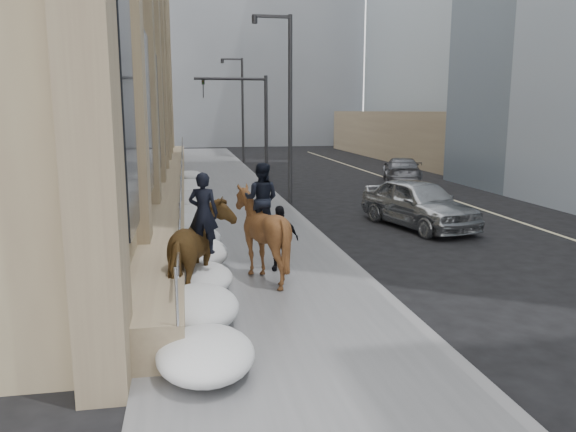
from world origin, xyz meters
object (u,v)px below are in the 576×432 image
object	(u,v)px
car_grey	(402,170)
mounted_horse_left	(201,249)
mounted_horse_right	(261,230)
pedestrian	(279,238)
car_silver	(418,203)

from	to	relation	value
car_grey	mounted_horse_left	bearing A→B (deg)	75.17
mounted_horse_left	mounted_horse_right	size ratio (longest dim) A/B	0.98
car_grey	pedestrian	bearing A→B (deg)	77.14
mounted_horse_left	car_grey	world-z (taller)	mounted_horse_left
pedestrian	car_silver	distance (m)	7.56
mounted_horse_right	car_grey	bearing A→B (deg)	-99.68
mounted_horse_left	car_grey	xyz separation A→B (m)	(11.88, 18.65, -0.48)
pedestrian	car_silver	size ratio (longest dim) A/B	0.32
pedestrian	car_grey	distance (m)	19.50
pedestrian	car_silver	bearing A→B (deg)	58.79
car_grey	mounted_horse_right	bearing A→B (deg)	76.68
mounted_horse_left	car_silver	distance (m)	10.27
mounted_horse_right	car_grey	distance (m)	20.29
mounted_horse_right	pedestrian	bearing A→B (deg)	-110.90
mounted_horse_left	car_silver	size ratio (longest dim) A/B	0.53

